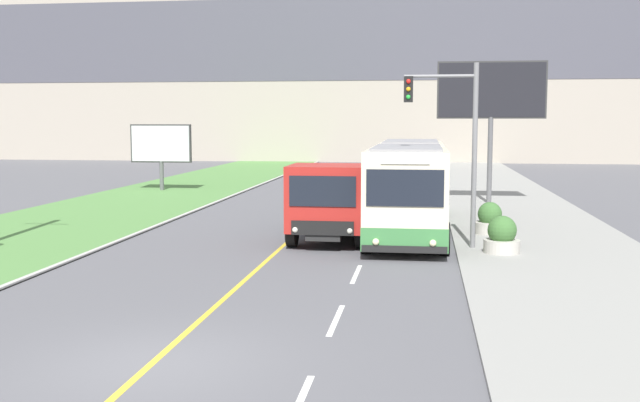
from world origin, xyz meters
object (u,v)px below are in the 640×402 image
object	(u,v)px
city_bus	(409,187)
planter_round_second	(490,220)
billboard_large	(491,95)
planter_round_near	(502,237)
billboard_small	(161,145)
dump_truck	(331,203)
traffic_light_mast	(454,132)

from	to	relation	value
city_bus	planter_round_second	bearing A→B (deg)	-15.54
billboard_large	planter_round_near	world-z (taller)	billboard_large
city_bus	billboard_small	distance (m)	20.04
planter_round_near	billboard_small	bearing A→B (deg)	133.20
billboard_small	planter_round_near	distance (m)	25.39
city_bus	dump_truck	size ratio (longest dim) A/B	1.80
dump_truck	planter_round_near	world-z (taller)	dump_truck
billboard_small	planter_round_second	bearing A→B (deg)	-40.30
planter_round_near	planter_round_second	world-z (taller)	planter_round_near
city_bus	planter_round_second	world-z (taller)	city_bus
city_bus	planter_round_near	distance (m)	5.52
planter_round_second	traffic_light_mast	bearing A→B (deg)	-115.43
city_bus	billboard_large	distance (m)	10.50
dump_truck	billboard_small	bearing A→B (deg)	125.54
dump_truck	traffic_light_mast	size ratio (longest dim) A/B	1.18
planter_round_second	city_bus	bearing A→B (deg)	164.46
traffic_light_mast	billboard_small	size ratio (longest dim) A/B	1.53
traffic_light_mast	planter_round_near	bearing A→B (deg)	-28.41
traffic_light_mast	planter_round_second	distance (m)	4.57
traffic_light_mast	billboard_small	distance (m)	23.76
dump_truck	planter_round_second	xyz separation A→B (m)	(5.38, 2.01, -0.75)
traffic_light_mast	planter_round_second	bearing A→B (deg)	64.57
traffic_light_mast	planter_round_second	size ratio (longest dim) A/B	5.18
billboard_large	planter_round_second	xyz separation A→B (m)	(-0.80, -9.96, -4.66)
dump_truck	billboard_large	world-z (taller)	billboard_large
planter_round_near	billboard_large	bearing A→B (deg)	86.83
city_bus	traffic_light_mast	size ratio (longest dim) A/B	2.13
dump_truck	planter_round_second	size ratio (longest dim) A/B	6.11
billboard_large	billboard_small	bearing A→B (deg)	165.45
city_bus	traffic_light_mast	distance (m)	4.55
city_bus	planter_round_near	xyz separation A→B (m)	(2.89, -4.58, -1.07)
dump_truck	traffic_light_mast	xyz separation A→B (m)	(3.95, -0.99, 2.39)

